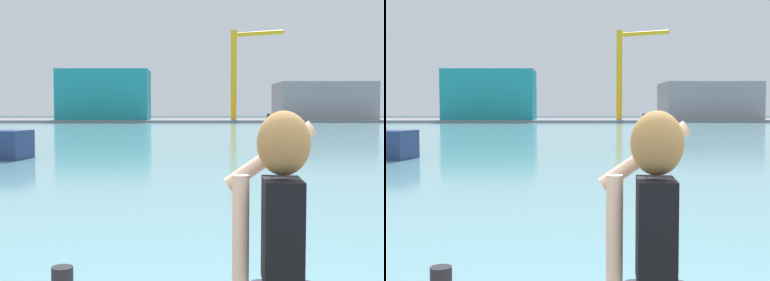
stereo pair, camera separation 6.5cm
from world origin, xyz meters
The scene contains 7 objects.
ground_plane centered at (0.00, 50.00, 0.00)m, with size 220.00×220.00×0.00m, color #334751.
harbor_water centered at (0.00, 52.00, 0.01)m, with size 140.00×100.00×0.02m, color #6BA8B2.
far_shore_dock centered at (0.00, 92.00, 0.20)m, with size 140.00×20.00×0.39m, color gray.
person_photographer centered at (-0.29, -0.15, 1.66)m, with size 0.53×0.55×1.74m.
warehouse_left centered at (-15.56, 87.30, 4.58)m, with size 15.09×8.05×8.38m, color teal.
warehouse_right centered at (22.56, 92.50, 3.63)m, with size 16.30×12.61×6.48m, color gray.
port_crane centered at (7.29, 88.92, 9.54)m, with size 8.53×4.45×15.32m.
Camera 2 is at (-0.70, -2.94, 2.34)m, focal length 49.83 mm.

